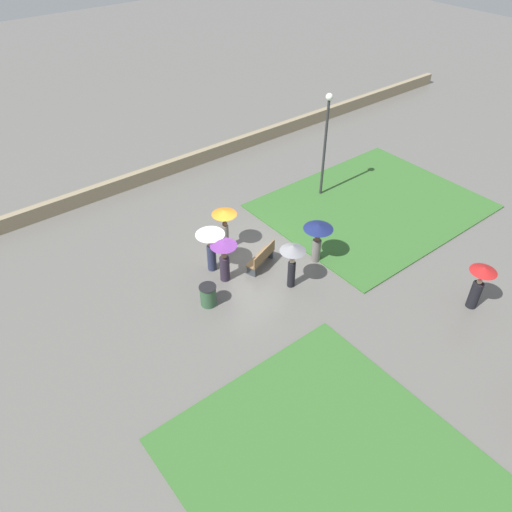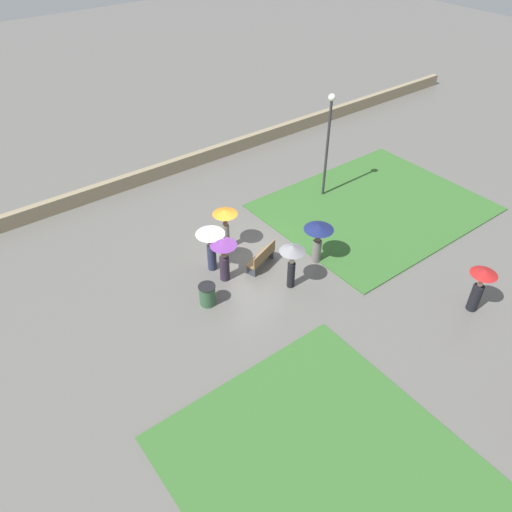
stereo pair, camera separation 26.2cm
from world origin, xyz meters
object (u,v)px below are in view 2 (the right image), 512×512
(park_bench, at_px, (262,257))
(lone_walker_near_lawn, at_px, (480,285))
(trash_bin, at_px, (207,295))
(crowd_person_purple, at_px, (224,254))
(lamp_post, at_px, (328,134))
(crowd_person_navy, at_px, (318,235))
(crowd_person_orange, at_px, (225,220))
(crowd_person_white, at_px, (211,239))
(crowd_person_grey, at_px, (292,257))

(park_bench, distance_m, lone_walker_near_lawn, 7.86)
(trash_bin, xyz_separation_m, crowd_person_purple, (-1.26, -0.75, 0.77))
(lamp_post, distance_m, crowd_person_purple, 7.75)
(crowd_person_navy, xyz_separation_m, crowd_person_orange, (2.36, -2.87, 0.10))
(crowd_person_orange, distance_m, crowd_person_purple, 1.96)
(crowd_person_navy, distance_m, crowd_person_white, 4.13)
(park_bench, relative_size, lone_walker_near_lawn, 0.87)
(crowd_person_navy, xyz_separation_m, crowd_person_purple, (3.51, -1.30, -0.08))
(park_bench, bearing_deg, crowd_person_white, -54.13)
(trash_bin, xyz_separation_m, crowd_person_navy, (-4.77, 0.56, 0.85))
(park_bench, xyz_separation_m, crowd_person_purple, (1.57, -0.28, 0.73))
(crowd_person_orange, relative_size, crowd_person_white, 0.97)
(crowd_person_grey, bearing_deg, lone_walker_near_lawn, -118.66)
(crowd_person_navy, bearing_deg, crowd_person_orange, 136.30)
(lamp_post, distance_m, crowd_person_grey, 7.00)
(crowd_person_navy, relative_size, lone_walker_near_lawn, 0.96)
(crowd_person_orange, bearing_deg, park_bench, -48.81)
(crowd_person_grey, distance_m, crowd_person_white, 3.18)
(lamp_post, height_order, trash_bin, lamp_post)
(lamp_post, height_order, crowd_person_purple, lamp_post)
(trash_bin, bearing_deg, lone_walker_near_lawn, 141.11)
(crowd_person_grey, relative_size, crowd_person_purple, 1.05)
(lamp_post, xyz_separation_m, trash_bin, (8.44, 2.96, -2.70))
(crowd_person_white, bearing_deg, crowd_person_orange, 128.83)
(park_bench, height_order, lamp_post, lamp_post)
(crowd_person_white, bearing_deg, lone_walker_near_lawn, 45.49)
(trash_bin, distance_m, crowd_person_navy, 4.88)
(lamp_post, xyz_separation_m, crowd_person_purple, (7.18, 2.21, -1.93))
(trash_bin, distance_m, crowd_person_purple, 1.66)
(crowd_person_grey, bearing_deg, crowd_person_purple, 62.72)
(crowd_person_orange, xyz_separation_m, crowd_person_white, (1.19, 0.77, 0.05))
(trash_bin, bearing_deg, lamp_post, -160.69)
(park_bench, distance_m, trash_bin, 2.87)
(crowd_person_white, bearing_deg, crowd_person_grey, 40.07)
(lamp_post, distance_m, crowd_person_navy, 5.40)
(park_bench, height_order, crowd_person_orange, crowd_person_orange)
(park_bench, distance_m, crowd_person_white, 2.17)
(crowd_person_navy, relative_size, crowd_person_grey, 0.92)
(lamp_post, bearing_deg, lone_walker_near_lawn, 83.03)
(crowd_person_white, xyz_separation_m, crowd_person_purple, (-0.04, 0.81, -0.24))
(crowd_person_navy, relative_size, crowd_person_white, 0.90)
(trash_bin, relative_size, crowd_person_orange, 0.44)
(trash_bin, height_order, crowd_person_white, crowd_person_white)
(park_bench, xyz_separation_m, crowd_person_navy, (-1.94, 1.02, 0.81))
(crowd_person_orange, bearing_deg, trash_bin, -107.62)
(trash_bin, relative_size, lone_walker_near_lawn, 0.46)
(trash_bin, relative_size, crowd_person_navy, 0.48)
(park_bench, height_order, crowd_person_navy, crowd_person_navy)
(crowd_person_orange, bearing_deg, crowd_person_white, -118.80)
(lamp_post, distance_m, crowd_person_orange, 6.31)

